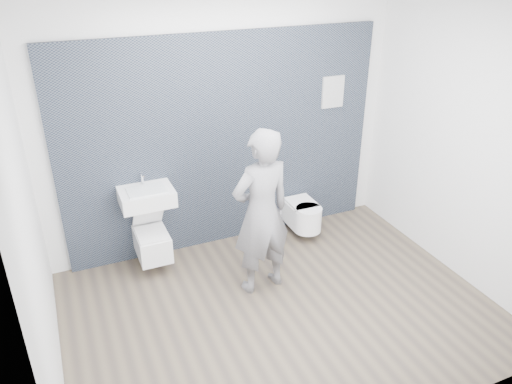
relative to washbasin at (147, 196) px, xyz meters
name	(u,v)px	position (x,y,z in m)	size (l,w,h in m)	color
ground	(280,310)	(0.95, -1.23, -0.85)	(4.00, 4.00, 0.00)	brown
room_shell	(285,141)	(0.95, -1.23, 0.89)	(4.00, 4.00, 4.00)	silver
tile_wall	(228,236)	(0.95, 0.24, -0.85)	(3.60, 0.06, 2.40)	black
washbasin	(147,196)	(0.00, 0.00, 0.00)	(0.55, 0.41, 0.41)	white
toilet_square	(152,242)	(0.00, -0.03, -0.53)	(0.33, 0.48, 0.58)	white
toilet_rounded	(304,215)	(1.82, -0.08, -0.58)	(0.33, 0.56, 0.30)	white
info_placard	(324,217)	(2.28, 0.19, -0.85)	(0.27, 0.03, 0.37)	white
visitor	(261,213)	(0.94, -0.81, 0.01)	(0.63, 0.41, 1.71)	gray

